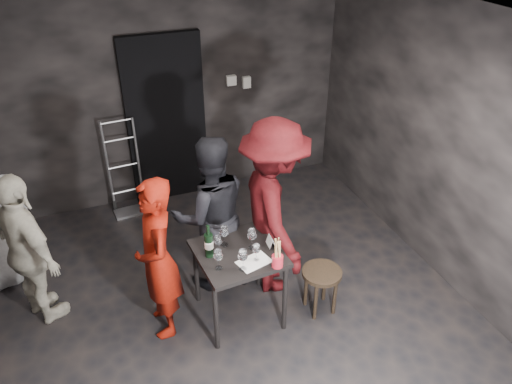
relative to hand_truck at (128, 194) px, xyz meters
name	(u,v)px	position (x,y,z in m)	size (l,w,h in m)	color
floor	(233,321)	(0.59, -2.28, -0.22)	(4.50, 5.00, 0.02)	black
ceiling	(223,28)	(0.59, -2.28, 2.48)	(4.50, 5.00, 0.02)	silver
wall_back	(163,96)	(0.59, 0.22, 1.13)	(4.50, 0.04, 2.70)	black
wall_right	(456,154)	(2.84, -2.28, 1.13)	(0.04, 5.00, 2.70)	black
doorway	(166,121)	(0.59, 0.16, 0.83)	(0.95, 0.10, 2.10)	black
wallbox_upper	(231,80)	(1.44, 0.17, 1.23)	(0.12, 0.06, 0.12)	#B7B7B2
wallbox_lower	(246,82)	(1.64, 0.17, 1.18)	(0.10, 0.06, 0.14)	#B7B7B2
hand_truck	(128,194)	(0.00, 0.00, 0.00)	(0.40, 0.34, 1.21)	#B2B2B7
tasting_table	(238,260)	(0.69, -2.20, 0.43)	(0.72, 0.72, 0.75)	black
stool	(321,279)	(1.43, -2.42, 0.16)	(0.37, 0.37, 0.47)	#301F19
server_red	(158,258)	(0.00, -2.09, 0.58)	(0.58, 0.38, 1.60)	maroon
woman_black	(210,209)	(0.61, -1.64, 0.65)	(0.85, 0.47, 1.75)	black
man_maroon	(274,193)	(1.16, -1.90, 0.86)	(1.39, 0.65, 2.16)	#39080B
bystander_cream	(29,251)	(-1.03, -1.55, 0.55)	(0.90, 0.43, 1.53)	beige
tasting_mat	(254,262)	(0.77, -2.38, 0.53)	(0.28, 0.19, 0.00)	white
wine_glass_a	(218,259)	(0.46, -2.36, 0.64)	(0.08, 0.08, 0.21)	white
wine_glass_b	(218,244)	(0.53, -2.15, 0.62)	(0.07, 0.07, 0.19)	white
wine_glass_c	(224,235)	(0.61, -2.07, 0.64)	(0.08, 0.08, 0.22)	white
wine_glass_d	(243,259)	(0.65, -2.44, 0.64)	(0.08, 0.08, 0.22)	white
wine_glass_e	(256,252)	(0.80, -2.37, 0.62)	(0.07, 0.07, 0.18)	white
wine_glass_f	(252,238)	(0.82, -2.20, 0.64)	(0.08, 0.08, 0.22)	white
wine_bottle	(209,244)	(0.44, -2.16, 0.65)	(0.08, 0.08, 0.32)	black
breadstick_cup	(278,253)	(0.93, -2.51, 0.67)	(0.10, 0.10, 0.30)	red
reserved_card	(269,241)	(0.98, -2.22, 0.57)	(0.07, 0.12, 0.09)	white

